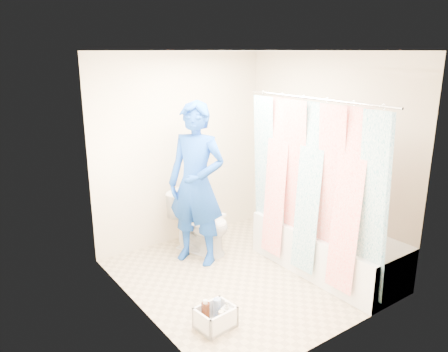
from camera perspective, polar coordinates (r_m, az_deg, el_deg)
floor at (r=4.96m, az=2.58°, el=-12.90°), size 2.60×2.60×0.00m
ceiling at (r=4.34m, az=2.99°, el=16.03°), size 2.40×2.60×0.02m
wall_back at (r=5.55m, az=-5.58°, el=3.48°), size 2.40×0.02×2.40m
wall_front at (r=3.63m, az=15.64°, el=-3.88°), size 2.40×0.02×2.40m
wall_left at (r=3.91m, az=-11.19°, el=-2.15°), size 0.02×2.60×2.40m
wall_right at (r=5.31m, az=12.99°, el=2.58°), size 0.02×2.60×2.40m
bathtub at (r=5.10m, az=13.28°, el=-9.12°), size 0.70×1.75×0.50m
curtain_rod at (r=4.41m, az=11.80°, el=9.86°), size 0.02×1.90×0.02m
shower_curtain at (r=4.60m, az=11.14°, el=-1.73°), size 0.06×1.75×1.80m
toilet at (r=5.38m, az=-3.05°, el=-6.04°), size 0.67×0.85×0.76m
tank_lid at (r=5.29m, az=-1.98°, el=-5.65°), size 0.51×0.36×0.04m
tank_internals at (r=5.33m, az=-5.15°, el=-2.05°), size 0.18×0.10×0.25m
plumber at (r=4.96m, az=-3.63°, el=-1.09°), size 0.74×0.82×1.88m
cleaning_caddy at (r=4.12m, az=-1.01°, el=-18.00°), size 0.35×0.29×0.25m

